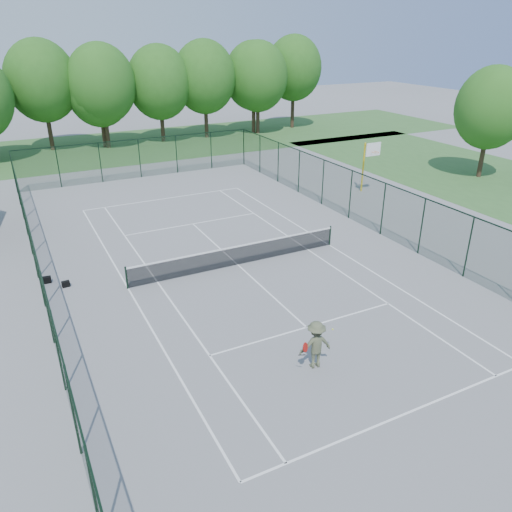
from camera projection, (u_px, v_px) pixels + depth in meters
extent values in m
plane|color=gray|center=(238.00, 265.00, 24.83)|extent=(140.00, 140.00, 0.00)
cube|color=#3F7034|center=(109.00, 148.00, 49.13)|extent=(80.00, 16.00, 0.01)
cube|color=#3F7034|center=(501.00, 183.00, 37.96)|extent=(14.00, 40.00, 0.01)
cube|color=white|center=(165.00, 199.00, 34.46)|extent=(10.97, 0.08, 0.01)
cube|color=white|center=(403.00, 415.00, 15.19)|extent=(10.97, 0.08, 0.01)
cube|color=white|center=(193.00, 224.00, 30.01)|extent=(8.23, 0.08, 0.01)
cube|color=white|center=(307.00, 327.00, 19.64)|extent=(8.23, 0.08, 0.01)
cube|color=white|center=(329.00, 245.00, 27.08)|extent=(0.08, 23.77, 0.01)
cube|color=white|center=(128.00, 288.00, 22.56)|extent=(0.08, 23.77, 0.01)
cube|color=white|center=(308.00, 250.00, 26.52)|extent=(0.08, 23.77, 0.01)
cube|color=white|center=(158.00, 282.00, 23.13)|extent=(0.08, 23.77, 0.01)
cube|color=white|center=(238.00, 265.00, 24.82)|extent=(0.08, 12.80, 0.01)
cylinder|color=black|center=(127.00, 278.00, 22.33)|extent=(0.08, 0.08, 1.10)
cylinder|color=black|center=(330.00, 236.00, 26.86)|extent=(0.08, 0.08, 1.10)
cube|color=black|center=(238.00, 256.00, 24.62)|extent=(11.00, 0.02, 0.96)
cube|color=white|center=(238.00, 246.00, 24.41)|extent=(11.00, 0.05, 0.07)
cube|color=#14331A|center=(140.00, 158.00, 38.79)|extent=(18.00, 0.02, 3.00)
cube|color=#14331A|center=(383.00, 209.00, 27.91)|extent=(0.02, 36.00, 3.00)
cube|color=#14331A|center=(39.00, 275.00, 20.49)|extent=(0.02, 36.00, 3.00)
cube|color=black|center=(138.00, 139.00, 38.16)|extent=(18.00, 0.05, 0.05)
cube|color=black|center=(386.00, 183.00, 27.29)|extent=(0.05, 36.00, 0.05)
cube|color=black|center=(32.00, 241.00, 19.87)|extent=(0.05, 36.00, 0.05)
cylinder|color=#3F2C1F|center=(106.00, 126.00, 48.26)|extent=(0.40, 0.40, 4.20)
ellipsoid|color=#306E20|center=(101.00, 84.00, 46.64)|extent=(6.40, 6.40, 7.40)
cylinder|color=#3F2C1F|center=(258.00, 114.00, 55.06)|extent=(0.40, 0.40, 4.20)
ellipsoid|color=#306E20|center=(258.00, 77.00, 53.44)|extent=(6.40, 6.40, 7.40)
cylinder|color=gold|center=(363.00, 167.00, 35.33)|extent=(0.12, 0.12, 3.50)
cube|color=gold|center=(369.00, 146.00, 34.30)|extent=(0.08, 0.90, 0.08)
cube|color=white|center=(373.00, 149.00, 34.00)|extent=(1.20, 0.05, 0.90)
torus|color=#D75B00|center=(375.00, 152.00, 33.88)|extent=(0.48, 0.48, 0.02)
cylinder|color=#3F2C1F|center=(483.00, 153.00, 38.79)|extent=(0.35, 0.35, 3.70)
ellipsoid|color=#306E20|center=(491.00, 108.00, 37.36)|extent=(5.28, 5.28, 6.17)
cube|color=black|center=(47.00, 280.00, 23.01)|extent=(0.41, 0.27, 0.31)
cube|color=black|center=(66.00, 284.00, 22.68)|extent=(0.36, 0.23, 0.27)
imported|color=#52573D|center=(316.00, 345.00, 17.04)|extent=(1.22, 0.81, 1.77)
sphere|color=#E0F23D|center=(333.00, 329.00, 17.73)|extent=(0.07, 0.07, 0.07)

